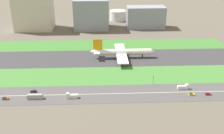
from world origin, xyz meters
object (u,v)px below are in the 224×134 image
Objects in this scene: car_3 at (34,91)px; car_0 at (5,98)px; fuel_tank_west at (118,15)px; terminal_building at (33,9)px; traffic_light at (153,80)px; truck_1 at (72,96)px; office_tower at (146,17)px; car_2 at (208,94)px; truck_0 at (183,87)px; bus_0 at (35,97)px; airliner at (121,52)px; hangar_building at (91,14)px; car_5 at (191,94)px.

car_3 is 20.66m from car_0.
terminal_building is at bearing -158.85° from fuel_tank_west.
car_0 is at bearing -170.76° from traffic_light.
office_tower is (84.40, 192.00, 12.92)m from truck_1.
car_3 is 1.00× the size of car_2.
traffic_light is 0.13× the size of terminal_building.
fuel_tank_west is at bearing 98.97° from truck_0.
airliner is at bearing -131.29° from bus_0.
bus_0 is at bearing -0.00° from truck_1.
bus_0 is 126.91m from car_2.
terminal_building is at bearing -70.67° from truck_1.
traffic_light is at bearing -73.03° from hangar_building.
terminal_building is at bearing 126.81° from traffic_light.
car_3 is (-3.28, 10.00, -0.90)m from bus_0.
office_tower is at bearing -88.90° from car_5.
bus_0 is 0.21× the size of terminal_building.
airliner is 1.25× the size of office_tower.
traffic_light is at bearing -35.50° from car_5.
car_5 is at bearing -71.94° from truck_0.
car_3 is 187.71m from terminal_building.
bus_0 is 1.38× the size of truck_1.
bus_0 is 111.72m from truck_0.
traffic_light reaches higher than car_3.
fuel_tank_west is (-13.88, 219.01, 3.20)m from traffic_light.
car_3 is (-71.78, -68.00, -5.31)m from airliner.
truck_0 is (111.27, 10.00, -0.15)m from bus_0.
car_3 is at bearing -175.06° from traffic_light.
car_0 is 201.36m from hangar_building.
truck_0 is 114.55m from car_3.
car_0 is (-132.62, -10.00, -0.75)m from truck_0.
truck_1 is at bearing -101.68° from fuel_tank_west.
office_tower is at bearing 0.00° from terminal_building.
car_5 and car_2 have the same top height.
car_5 is at bearing -4.85° from car_3.
car_0 is 148.27m from car_2.
terminal_building reaches higher than hangar_building.
car_5 is 1.00× the size of car_2.
truck_0 is 18.58m from car_2.
truck_0 is 1.91× the size of car_0.
hangar_building is (-32.30, 114.00, 13.94)m from airliner.
truck_1 is (26.44, -0.00, -0.15)m from bus_0.
truck_0 is 238.61m from terminal_building.
truck_0 is at bearing -57.84° from airliner.
truck_0 is 85.41m from truck_1.
car_0 is 194.78m from terminal_building.
car_5 is 1.00× the size of car_3.
terminal_building is (-155.43, 192.00, 26.37)m from car_5.
office_tower reaches higher than traffic_light.
truck_1 is 65.44m from traffic_light.
car_5 is at bearing 0.00° from car_2.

